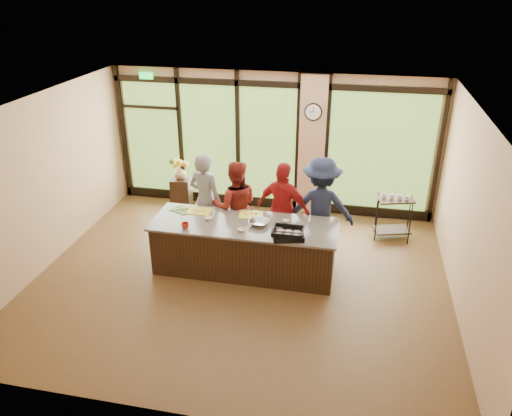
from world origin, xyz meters
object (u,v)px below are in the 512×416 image
at_px(island_base, 245,248).
at_px(cook_right, 320,208).
at_px(flower_stand, 182,196).
at_px(cook_left, 206,201).
at_px(bar_cart, 394,212).
at_px(roasting_pan, 288,235).

distance_m(island_base, cook_right, 1.57).
relative_size(island_base, flower_stand, 3.83).
height_order(cook_left, bar_cart, cook_left).
xyz_separation_m(flower_stand, bar_cart, (4.45, -0.24, 0.16)).
distance_m(cook_right, bar_cart, 1.68).
bearing_deg(island_base, bar_cart, 33.91).
xyz_separation_m(island_base, bar_cart, (2.59, 1.74, 0.12)).
bearing_deg(cook_right, flower_stand, -26.03).
distance_m(cook_left, flower_stand, 1.64).
bearing_deg(bar_cart, roasting_pan, -146.86).
bearing_deg(flower_stand, bar_cart, -9.14).
bearing_deg(cook_left, island_base, 158.60).
distance_m(island_base, roasting_pan, 1.02).
bearing_deg(cook_left, flower_stand, -34.99).
xyz_separation_m(cook_right, bar_cart, (1.37, 0.89, -0.38)).
bearing_deg(bar_cart, cook_right, -163.02).
relative_size(cook_right, roasting_pan, 3.85).
relative_size(island_base, bar_cart, 3.29).
bearing_deg(cook_right, bar_cart, -152.54).
distance_m(roasting_pan, flower_stand, 3.58).
xyz_separation_m(island_base, cook_right, (1.22, 0.85, 0.51)).
height_order(cook_left, roasting_pan, cook_left).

